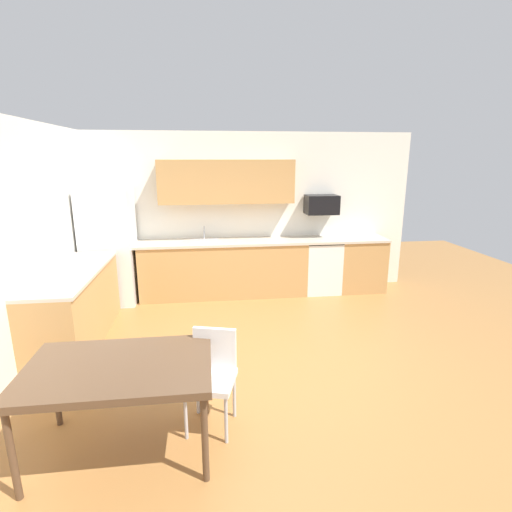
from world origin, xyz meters
name	(u,v)px	position (x,y,z in m)	size (l,w,h in m)	color
ground_plane	(267,361)	(0.00, 0.00, 0.00)	(12.00, 12.00, 0.00)	#9E6B38
wall_back	(244,213)	(0.00, 2.65, 1.35)	(5.80, 0.10, 2.70)	white
wall_left	(3,255)	(-2.65, 0.00, 1.35)	(0.10, 5.80, 2.70)	white
cabinet_run_back	(224,269)	(-0.38, 2.30, 0.45)	(2.75, 0.60, 0.90)	tan
cabinet_run_back_right	(359,265)	(2.00, 2.30, 0.45)	(0.80, 0.60, 0.90)	tan
cabinet_run_left	(76,308)	(-2.30, 0.80, 0.45)	(0.60, 2.00, 0.90)	tan
countertop_back	(246,242)	(0.00, 2.30, 0.92)	(4.80, 0.64, 0.04)	beige
countertop_left	(72,272)	(-2.30, 0.80, 0.92)	(0.64, 2.00, 0.04)	beige
upper_cabinets_back	(227,182)	(-0.30, 2.43, 1.90)	(2.20, 0.34, 0.70)	tan
refrigerator	(110,247)	(-2.18, 2.22, 0.91)	(0.76, 0.70, 1.82)	white
oven_range	(321,266)	(1.30, 2.30, 0.46)	(0.60, 0.60, 0.91)	white
microwave	(322,205)	(1.30, 2.40, 1.51)	(0.54, 0.36, 0.32)	black
sink_basin	(204,245)	(-0.69, 2.30, 0.88)	(0.48, 0.40, 0.14)	#A5A8AD
sink_faucet	(204,234)	(-0.69, 2.48, 1.04)	(0.02, 0.02, 0.24)	#B2B5BA
dining_table	(119,372)	(-1.34, -1.24, 0.69)	(1.40, 0.90, 0.76)	brown
chair_near_table	(212,371)	(-0.63, -0.99, 0.50)	(0.49, 0.49, 0.85)	white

